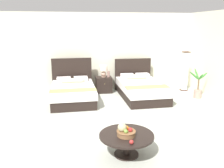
{
  "coord_description": "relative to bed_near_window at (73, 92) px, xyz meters",
  "views": [
    {
      "loc": [
        -1.09,
        -5.71,
        2.3
      ],
      "look_at": [
        -0.05,
        0.46,
        0.77
      ],
      "focal_mm": 38.49,
      "sensor_mm": 36.0,
      "label": 1
    }
  ],
  "objects": [
    {
      "name": "table_lamp",
      "position": [
        1.08,
        0.81,
        0.52
      ],
      "size": [
        0.27,
        0.27,
        0.41
      ],
      "color": "tan",
      "rests_on": "nightstand"
    },
    {
      "name": "potted_palm",
      "position": [
        3.99,
        -0.4,
        0.0
      ],
      "size": [
        0.65,
        0.54,
        0.95
      ],
      "color": "tan",
      "rests_on": "ground"
    },
    {
      "name": "vase",
      "position": [
        1.24,
        0.75,
        0.37
      ],
      "size": [
        0.09,
        0.09,
        0.21
      ],
      "color": "#967167",
      "rests_on": "nightstand"
    },
    {
      "name": "bed_near_corner",
      "position": [
        2.19,
        -0.01,
        0.0
      ],
      "size": [
        1.34,
        2.23,
        1.14
      ],
      "color": "black",
      "rests_on": "ground"
    },
    {
      "name": "coffee_table",
      "position": [
        0.92,
        -3.49,
        0.04
      ],
      "size": [
        0.99,
        0.99,
        0.4
      ],
      "color": "black",
      "rests_on": "ground"
    },
    {
      "name": "nightstand",
      "position": [
        1.08,
        0.79,
        -0.01
      ],
      "size": [
        0.55,
        0.49,
        0.55
      ],
      "color": "black",
      "rests_on": "ground"
    },
    {
      "name": "wall_back",
      "position": [
        1.1,
        1.32,
        1.09
      ],
      "size": [
        10.38,
        0.12,
        2.75
      ],
      "primitive_type": "cube",
      "color": "silver",
      "rests_on": "ground"
    },
    {
      "name": "bed_near_window",
      "position": [
        0.0,
        0.0,
        0.0
      ],
      "size": [
        1.37,
        2.05,
        1.22
      ],
      "color": "black",
      "rests_on": "ground"
    },
    {
      "name": "floor_lamp_corner",
      "position": [
        3.97,
        0.55,
        0.42
      ],
      "size": [
        0.22,
        0.22,
        1.41
      ],
      "color": "#3C211B",
      "rests_on": "ground"
    },
    {
      "name": "fruit_bowl",
      "position": [
        0.88,
        -3.53,
        0.2
      ],
      "size": [
        0.34,
        0.34,
        0.23
      ],
      "color": "olive",
      "rests_on": "coffee_table"
    },
    {
      "name": "ground_plane",
      "position": [
        1.1,
        -1.63,
        -0.29
      ],
      "size": [
        10.38,
        9.51,
        0.02
      ],
      "primitive_type": "cube",
      "color": "#B3B7AA"
    },
    {
      "name": "loose_apple",
      "position": [
        0.91,
        -3.85,
        0.16
      ],
      "size": [
        0.07,
        0.07,
        0.07
      ],
      "color": "red",
      "rests_on": "coffee_table"
    }
  ]
}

